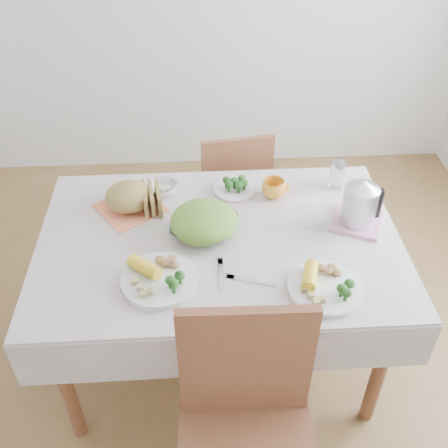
{
  "coord_description": "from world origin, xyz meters",
  "views": [
    {
      "loc": [
        -0.08,
        -1.64,
        2.18
      ],
      "look_at": [
        0.02,
        0.02,
        0.82
      ],
      "focal_mm": 42.0,
      "sensor_mm": 36.0,
      "label": 1
    }
  ],
  "objects": [
    {
      "name": "chair_far",
      "position": [
        0.1,
        0.79,
        0.47
      ],
      "size": [
        0.44,
        0.44,
        0.87
      ],
      "primitive_type": "cube",
      "rotation": [
        0.0,
        0.0,
        3.28
      ],
      "color": "brown",
      "rests_on": "floor"
    },
    {
      "name": "dinner_plate_left",
      "position": [
        -0.24,
        -0.24,
        0.77
      ],
      "size": [
        0.4,
        0.4,
        0.02
      ],
      "primitive_type": "cylinder",
      "rotation": [
        0.0,
        0.0,
        0.54
      ],
      "color": "white",
      "rests_on": "tablecloth"
    },
    {
      "name": "dinner_plate_right",
      "position": [
        0.37,
        -0.32,
        0.77
      ],
      "size": [
        0.4,
        0.4,
        0.02
      ],
      "primitive_type": "cylinder",
      "rotation": [
        0.0,
        0.0,
        -0.64
      ],
      "color": "white",
      "rests_on": "tablecloth"
    },
    {
      "name": "yellow_mug",
      "position": [
        0.26,
        0.28,
        0.8
      ],
      "size": [
        0.13,
        0.13,
        0.08
      ],
      "primitive_type": "imported",
      "rotation": [
        0.0,
        0.0,
        0.24
      ],
      "color": "orange",
      "rests_on": "tablecloth"
    },
    {
      "name": "tablecloth",
      "position": [
        0.0,
        0.0,
        0.76
      ],
      "size": [
        1.5,
        1.0,
        0.01
      ],
      "primitive_type": "cube",
      "color": "beige",
      "rests_on": "dining_table"
    },
    {
      "name": "fruit_bowl",
      "position": [
        -0.25,
        0.34,
        0.78
      ],
      "size": [
        0.18,
        0.18,
        0.05
      ],
      "primitive_type": "imported",
      "rotation": [
        0.0,
        0.0,
        -0.31
      ],
      "color": "white",
      "rests_on": "tablecloth"
    },
    {
      "name": "napkin",
      "position": [
        -0.39,
        0.23,
        0.76
      ],
      "size": [
        0.35,
        0.35,
        0.0
      ],
      "primitive_type": "cube",
      "rotation": [
        0.0,
        0.0,
        0.62
      ],
      "color": "#F27E51",
      "rests_on": "tablecloth"
    },
    {
      "name": "fork_right",
      "position": [
        -0.01,
        -0.22,
        0.76
      ],
      "size": [
        0.02,
        0.17,
        0.0
      ],
      "primitive_type": "cube",
      "rotation": [
        0.0,
        0.0,
        -0.01
      ],
      "color": "silver",
      "rests_on": "tablecloth"
    },
    {
      "name": "salad_bowl",
      "position": [
        -0.06,
        0.03,
        0.79
      ],
      "size": [
        0.35,
        0.35,
        0.07
      ],
      "primitive_type": "imported",
      "rotation": [
        0.0,
        0.0,
        -0.39
      ],
      "color": "white",
      "rests_on": "tablecloth"
    },
    {
      "name": "pink_tray",
      "position": [
        0.59,
        0.06,
        0.77
      ],
      "size": [
        0.26,
        0.26,
        0.02
      ],
      "primitive_type": "cube",
      "rotation": [
        0.0,
        0.0,
        -0.4
      ],
      "color": "pink",
      "rests_on": "tablecloth"
    },
    {
      "name": "electric_kettle",
      "position": [
        0.59,
        0.06,
        0.88
      ],
      "size": [
        0.18,
        0.18,
        0.2
      ],
      "primitive_type": "cylinder",
      "rotation": [
        0.0,
        0.0,
        0.31
      ],
      "color": "#B2B5BA",
      "rests_on": "pink_tray"
    },
    {
      "name": "broccoli_plate",
      "position": [
        0.09,
        0.33,
        0.77
      ],
      "size": [
        0.24,
        0.24,
        0.02
      ],
      "primitive_type": "cylinder",
      "rotation": [
        0.0,
        0.0,
        0.23
      ],
      "color": "beige",
      "rests_on": "tablecloth"
    },
    {
      "name": "knife",
      "position": [
        0.11,
        -0.25,
        0.76
      ],
      "size": [
        0.19,
        0.08,
        0.0
      ],
      "primitive_type": "cube",
      "rotation": [
        0.0,
        0.0,
        1.25
      ],
      "color": "silver",
      "rests_on": "tablecloth"
    },
    {
      "name": "dining_table",
      "position": [
        0.0,
        0.0,
        0.38
      ],
      "size": [
        1.4,
        0.9,
        0.75
      ],
      "primitive_type": "cube",
      "color": "brown",
      "rests_on": "floor"
    },
    {
      "name": "floor",
      "position": [
        0.0,
        0.0,
        0.0
      ],
      "size": [
        3.6,
        3.6,
        0.0
      ],
      "primitive_type": "plane",
      "color": "brown",
      "rests_on": "ground"
    },
    {
      "name": "glass_tumbler",
      "position": [
        0.56,
        0.34,
        0.83
      ],
      "size": [
        0.09,
        0.09,
        0.13
      ],
      "primitive_type": "cylinder",
      "rotation": [
        0.0,
        0.0,
        -0.33
      ],
      "color": "white",
      "rests_on": "tablecloth"
    },
    {
      "name": "bread_loaf",
      "position": [
        -0.39,
        0.23,
        0.82
      ],
      "size": [
        0.23,
        0.22,
        0.12
      ],
      "primitive_type": "ellipsoid",
      "rotation": [
        0.0,
        0.0,
        -0.13
      ],
      "color": "olive",
      "rests_on": "napkin"
    }
  ]
}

